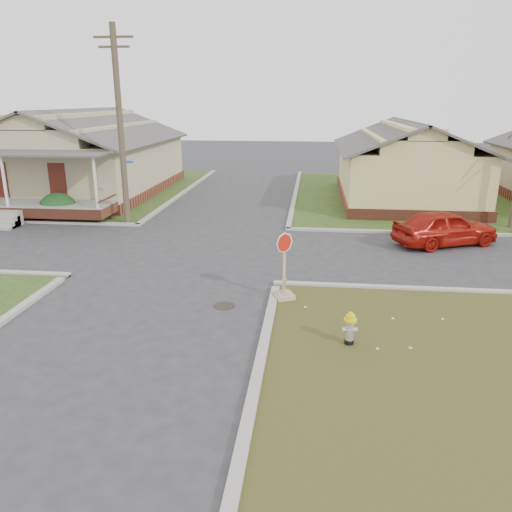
# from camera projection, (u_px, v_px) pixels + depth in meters

# --- Properties ---
(ground) EXTENTS (120.00, 120.00, 0.00)m
(ground) POSITION_uv_depth(u_px,v_px,m) (157.00, 296.00, 15.35)
(ground) COLOR #2C2C2F
(ground) RESTS_ON ground
(verge_far_left) EXTENTS (19.00, 19.00, 0.05)m
(verge_far_left) POSITION_uv_depth(u_px,v_px,m) (51.00, 188.00, 33.80)
(verge_far_left) COLOR #254117
(verge_far_left) RESTS_ON ground
(curbs) EXTENTS (80.00, 40.00, 0.12)m
(curbs) POSITION_uv_depth(u_px,v_px,m) (194.00, 250.00, 20.09)
(curbs) COLOR #9D988E
(curbs) RESTS_ON ground
(manhole) EXTENTS (0.64, 0.64, 0.01)m
(manhole) POSITION_uv_depth(u_px,v_px,m) (224.00, 306.00, 14.64)
(manhole) COLOR black
(manhole) RESTS_ON ground
(corner_house) EXTENTS (10.10, 15.50, 5.30)m
(corner_house) POSITION_uv_depth(u_px,v_px,m) (81.00, 157.00, 31.56)
(corner_house) COLOR brown
(corner_house) RESTS_ON ground
(side_house_yellow) EXTENTS (7.60, 11.60, 4.70)m
(side_house_yellow) POSITION_uv_depth(u_px,v_px,m) (405.00, 164.00, 29.26)
(side_house_yellow) COLOR brown
(side_house_yellow) RESTS_ON ground
(utility_pole) EXTENTS (1.80, 0.28, 9.00)m
(utility_pole) POSITION_uv_depth(u_px,v_px,m) (120.00, 125.00, 22.84)
(utility_pole) COLOR #453728
(utility_pole) RESTS_ON ground
(fire_hydrant) EXTENTS (0.32, 0.32, 0.85)m
(fire_hydrant) POSITION_uv_depth(u_px,v_px,m) (350.00, 326.00, 12.15)
(fire_hydrant) COLOR black
(fire_hydrant) RESTS_ON ground
(stop_sign) EXTENTS (0.58, 0.57, 2.06)m
(stop_sign) POSITION_uv_depth(u_px,v_px,m) (284.00, 284.00, 14.98)
(stop_sign) COLOR #9D8B55
(stop_sign) RESTS_ON ground
(red_sedan) EXTENTS (4.68, 3.33, 1.48)m
(red_sedan) POSITION_uv_depth(u_px,v_px,m) (445.00, 228.00, 20.59)
(red_sedan) COLOR #9F140B
(red_sedan) RESTS_ON ground
(hedge_right) EXTENTS (1.62, 1.33, 1.24)m
(hedge_right) POSITION_uv_depth(u_px,v_px,m) (58.00, 207.00, 24.88)
(hedge_right) COLOR #153914
(hedge_right) RESTS_ON verge_far_left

